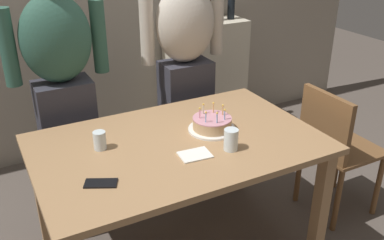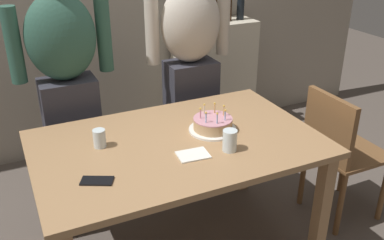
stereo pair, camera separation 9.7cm
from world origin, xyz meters
name	(u,v)px [view 2 (the right image)]	position (x,y,z in m)	size (l,w,h in m)	color
dining_table	(178,157)	(0.00, 0.00, 0.64)	(1.50, 0.96, 0.74)	#A37A51
birthday_cake	(213,125)	(0.22, 0.03, 0.78)	(0.27, 0.27, 0.14)	white
water_glass_near	(99,138)	(-0.39, 0.11, 0.79)	(0.07, 0.07, 0.10)	silver
water_glass_far	(230,140)	(0.20, -0.20, 0.80)	(0.07, 0.07, 0.11)	silver
cell_phone	(97,181)	(-0.48, -0.20, 0.74)	(0.14, 0.07, 0.01)	black
napkin_stack	(193,155)	(0.01, -0.17, 0.74)	(0.16, 0.12, 0.01)	white
person_man_bearded	(67,87)	(-0.43, 0.70, 0.87)	(0.61, 0.27, 1.66)	#33333D
person_woman_cardigan	(191,68)	(0.41, 0.70, 0.87)	(0.61, 0.27, 1.66)	#33333D
dining_chair	(338,147)	(1.04, -0.11, 0.52)	(0.42, 0.42, 0.87)	brown
shelf_cabinet	(214,77)	(0.93, 1.33, 0.52)	(0.70, 0.30, 1.28)	beige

